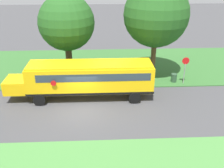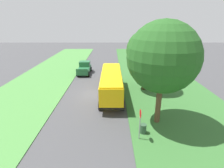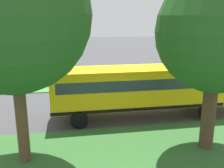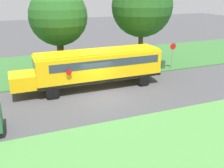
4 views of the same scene
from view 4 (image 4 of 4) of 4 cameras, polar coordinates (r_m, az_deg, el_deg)
The scene contains 8 objects.
ground_plane at distance 20.37m, azimuth -2.34°, elevation -2.94°, with size 120.00×120.00×0.00m, color #424244.
grass_verge at distance 29.47m, azimuth -8.94°, elevation 4.17°, with size 12.00×80.00×0.08m, color #33662D.
grass_far_side at distance 13.29m, azimuth 11.49°, elevation -16.83°, with size 10.00×80.00×0.07m, color #47843D.
school_bus at distance 21.92m, azimuth -3.57°, elevation 4.03°, with size 2.85×12.42×3.16m.
oak_tree_beside_bus at distance 25.20m, azimuth -11.73°, elevation 14.43°, with size 5.36×5.36×8.27m.
oak_tree_roadside_mid at distance 27.70m, azimuth 6.26°, elevation 16.51°, with size 6.21×6.21×9.42m.
stop_sign at distance 28.00m, azimuth 13.04°, elevation 6.65°, with size 0.08×0.68×2.74m.
trash_bin at distance 28.24m, azimuth 10.94°, elevation 4.22°, with size 0.56×0.56×0.90m, color #2D4C33.
Camera 4 is at (17.71, -6.24, 7.89)m, focal length 42.00 mm.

